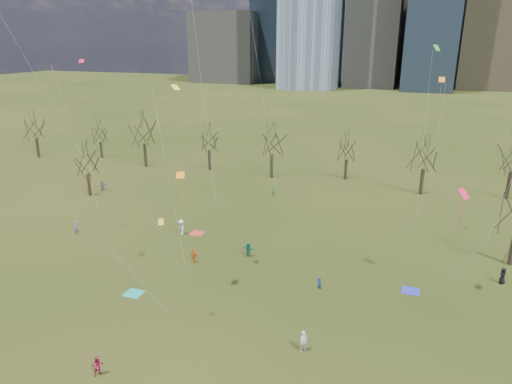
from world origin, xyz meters
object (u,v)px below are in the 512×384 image
(blanket_crimson, at_px, (197,233))
(person_1, at_px, (303,341))
(person_2, at_px, (98,366))
(person_4, at_px, (194,256))
(blanket_teal, at_px, (134,293))
(blanket_navy, at_px, (411,291))

(blanket_crimson, height_order, person_1, person_1)
(person_2, bearing_deg, person_4, 37.50)
(blanket_teal, distance_m, blanket_crimson, 14.45)
(blanket_crimson, distance_m, person_4, 7.75)
(blanket_navy, height_order, blanket_crimson, same)
(blanket_crimson, height_order, person_2, person_2)
(blanket_navy, distance_m, person_2, 27.81)
(person_1, bearing_deg, blanket_crimson, 89.29)
(blanket_teal, height_order, person_2, person_2)
(blanket_teal, relative_size, person_4, 1.02)
(blanket_teal, bearing_deg, person_2, -68.83)
(person_2, bearing_deg, blanket_teal, 54.09)
(blanket_teal, distance_m, person_4, 7.84)
(person_1, height_order, person_2, person_1)
(person_4, bearing_deg, person_2, 103.58)
(blanket_teal, relative_size, blanket_crimson, 1.00)
(blanket_teal, xyz_separation_m, blanket_navy, (24.19, 8.94, 0.00))
(person_1, bearing_deg, blanket_navy, 11.83)
(blanket_navy, relative_size, person_1, 0.92)
(blanket_navy, relative_size, person_4, 1.02)
(person_2, bearing_deg, blanket_crimson, 43.40)
(blanket_teal, relative_size, person_1, 0.92)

